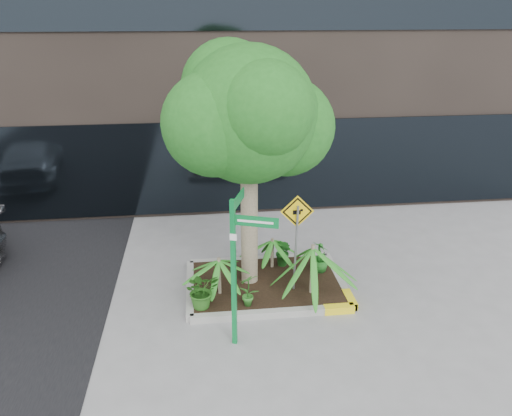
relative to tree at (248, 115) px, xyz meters
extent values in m
plane|color=gray|center=(0.14, -0.42, -3.69)|extent=(80.00, 80.00, 0.00)
cube|color=#9E9E99|center=(0.34, 0.98, -3.61)|extent=(3.20, 0.15, 0.15)
cube|color=#9E9E99|center=(0.34, -1.22, -3.61)|extent=(3.20, 0.15, 0.15)
cube|color=#9E9E99|center=(-1.26, -0.12, -3.61)|extent=(0.15, 2.20, 0.15)
cube|color=#9E9E99|center=(1.94, -0.12, -3.61)|extent=(0.15, 2.20, 0.15)
cube|color=yellow|center=(1.64, -1.22, -3.61)|extent=(0.60, 0.17, 0.15)
cube|color=black|center=(0.34, -0.12, -3.57)|extent=(3.05, 2.05, 0.06)
cylinder|color=tan|center=(0.00, -0.02, -2.06)|extent=(0.35, 0.35, 3.26)
cylinder|color=tan|center=(0.11, -0.02, -0.86)|extent=(0.62, 0.17, 1.06)
sphere|color=#1D5F1B|center=(0.00, -0.02, 0.00)|extent=(2.61, 2.61, 2.61)
sphere|color=#1D5F1B|center=(0.76, 0.31, -0.32)|extent=(1.96, 1.96, 1.96)
sphere|color=#1D5F1B|center=(-0.65, -0.24, -0.10)|extent=(1.96, 1.96, 1.96)
sphere|color=#1D5F1B|center=(0.22, -0.67, 0.22)|extent=(1.74, 1.74, 1.74)
sphere|color=#1D5F1B|center=(-0.32, 0.52, 0.44)|extent=(1.85, 1.85, 1.85)
cylinder|color=tan|center=(1.19, -0.66, -3.00)|extent=(0.07, 0.07, 1.08)
cylinder|color=tan|center=(-0.66, -0.47, -3.14)|extent=(0.07, 0.07, 0.80)
cylinder|color=tan|center=(0.56, 0.50, -3.19)|extent=(0.07, 0.07, 0.70)
imported|color=#265C1A|center=(-1.01, -0.92, -3.17)|extent=(0.82, 0.82, 0.73)
imported|color=#206A1F|center=(1.58, 0.20, -3.19)|extent=(0.52, 0.52, 0.70)
imported|color=#2B6F22|center=(-0.12, -0.97, -3.18)|extent=(0.49, 0.49, 0.71)
imported|color=#195719|center=(0.82, 0.51, -3.20)|extent=(0.51, 0.51, 0.67)
cube|color=#0B7F36|center=(-0.46, -1.92, -2.32)|extent=(0.10, 0.10, 2.74)
cube|color=#0B7F36|center=(-0.11, -2.05, -1.29)|extent=(0.73, 0.27, 0.18)
cube|color=#0B7F36|center=(-0.34, -1.57, -1.09)|extent=(0.27, 0.73, 0.18)
cube|color=white|center=(-0.11, -2.06, -1.29)|extent=(0.56, 0.20, 0.04)
cube|color=white|center=(-0.36, -1.57, -1.09)|extent=(0.20, 0.56, 0.04)
cube|color=white|center=(-0.46, -1.97, -1.58)|extent=(0.11, 0.04, 0.12)
cylinder|color=slate|center=(0.86, -0.60, -2.57)|extent=(0.06, 0.28, 1.93)
cube|color=yellow|center=(0.86, -0.62, -1.75)|extent=(0.65, 0.05, 0.65)
cube|color=black|center=(0.86, -0.64, -1.75)|extent=(0.58, 0.03, 0.58)
cube|color=yellow|center=(0.86, -0.64, -1.75)|extent=(0.49, 0.02, 0.49)
cube|color=black|center=(0.85, -0.64, -1.76)|extent=(0.15, 0.01, 0.09)
camera|label=1|loc=(-0.95, -9.27, 1.90)|focal=35.00mm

